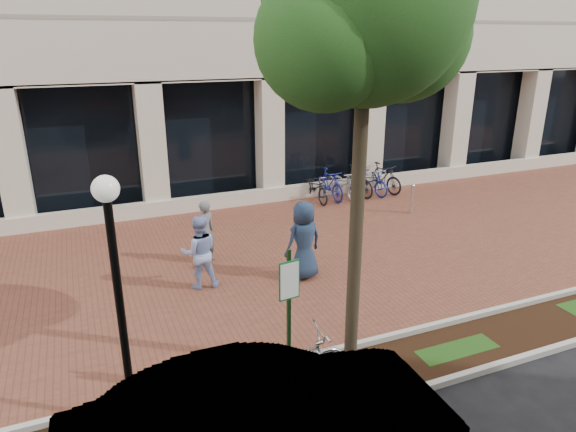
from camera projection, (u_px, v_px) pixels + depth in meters
name	position (u px, v px, depth m)	size (l,w,h in m)	color
ground	(265.00, 258.00, 13.47)	(120.00, 120.00, 0.00)	black
brick_plaza	(265.00, 258.00, 13.47)	(40.00, 9.00, 0.01)	brown
planting_strip	(369.00, 373.00, 8.90)	(40.00, 1.50, 0.01)	black
curb_plaza_side	(348.00, 347.00, 9.53)	(40.00, 0.12, 0.12)	beige
curb_street_side	(393.00, 397.00, 8.22)	(40.00, 0.12, 0.12)	beige
parking_sign	(289.00, 310.00, 7.65)	(0.34, 0.07, 2.65)	#163D1A
lamppost	(118.00, 292.00, 7.07)	(0.36, 0.36, 3.86)	black
street_tree	(368.00, 16.00, 7.12)	(3.51, 2.92, 7.45)	#453A27
locked_bicycle	(289.00, 364.00, 8.24)	(0.72, 2.06, 1.08)	silver
pedestrian_left	(205.00, 232.00, 13.02)	(0.60, 0.39, 1.65)	slate
pedestrian_mid	(199.00, 252.00, 11.68)	(0.84, 0.66, 1.74)	#9CB2E9
pedestrian_right	(304.00, 240.00, 12.11)	(0.94, 0.61, 1.92)	navy
bollard	(412.00, 198.00, 16.73)	(0.12, 0.12, 0.99)	silver
bike_rack_cluster	(349.00, 182.00, 18.50)	(3.61, 1.97, 1.09)	black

